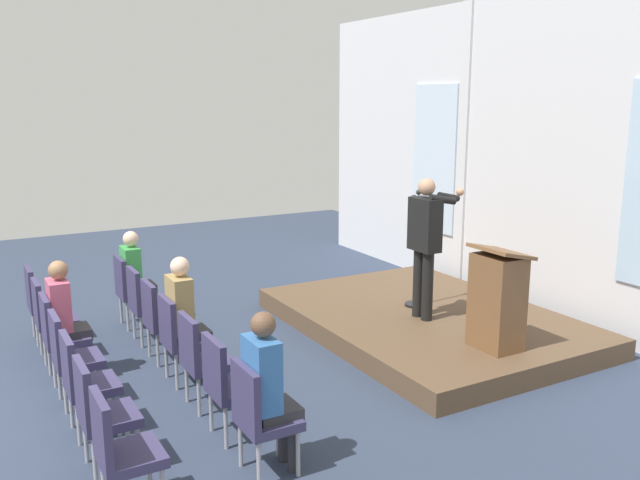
# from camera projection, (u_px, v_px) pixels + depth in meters

# --- Properties ---
(rear_partition) EXTENTS (10.04, 0.14, 4.36)m
(rear_partition) POSITION_uv_depth(u_px,v_px,m) (533.00, 157.00, 9.08)
(rear_partition) COLOR silver
(rear_partition) RESTS_ON ground
(stage_platform) EXTENTS (4.01, 2.90, 0.25)m
(stage_platform) POSITION_uv_depth(u_px,v_px,m) (425.00, 321.00, 8.69)
(stage_platform) COLOR brown
(stage_platform) RESTS_ON ground
(speaker) EXTENTS (0.51, 0.69, 1.76)m
(speaker) POSITION_uv_depth(u_px,v_px,m) (425.00, 238.00, 8.22)
(speaker) COLOR black
(speaker) RESTS_ON stage_platform
(mic_stand) EXTENTS (0.28, 0.28, 1.55)m
(mic_stand) POSITION_uv_depth(u_px,v_px,m) (416.00, 281.00, 8.85)
(mic_stand) COLOR black
(mic_stand) RESTS_ON stage_platform
(lectern) EXTENTS (0.60, 0.48, 1.16)m
(lectern) POSITION_uv_depth(u_px,v_px,m) (497.00, 300.00, 7.30)
(lectern) COLOR brown
(lectern) RESTS_ON stage_platform
(chair_r0_c0) EXTENTS (0.46, 0.44, 0.94)m
(chair_r0_c0) POSITION_uv_depth(u_px,v_px,m) (130.00, 287.00, 8.77)
(chair_r0_c0) COLOR #99999E
(chair_r0_c0) RESTS_ON ground
(audience_r0_c0) EXTENTS (0.36, 0.39, 1.28)m
(audience_r0_c0) POSITION_uv_depth(u_px,v_px,m) (136.00, 273.00, 8.78)
(audience_r0_c0) COLOR #2D2D33
(audience_r0_c0) RESTS_ON ground
(chair_r0_c1) EXTENTS (0.46, 0.44, 0.94)m
(chair_r0_c1) POSITION_uv_depth(u_px,v_px,m) (144.00, 300.00, 8.19)
(chair_r0_c1) COLOR #99999E
(chair_r0_c1) RESTS_ON ground
(chair_r0_c2) EXTENTS (0.46, 0.44, 0.94)m
(chair_r0_c2) POSITION_uv_depth(u_px,v_px,m) (160.00, 316.00, 7.61)
(chair_r0_c2) COLOR #99999E
(chair_r0_c2) RESTS_ON ground
(chair_r0_c3) EXTENTS (0.46, 0.44, 0.94)m
(chair_r0_c3) POSITION_uv_depth(u_px,v_px,m) (178.00, 334.00, 7.03)
(chair_r0_c3) COLOR #99999E
(chair_r0_c3) RESTS_ON ground
(audience_r0_c3) EXTENTS (0.36, 0.39, 1.36)m
(audience_r0_c3) POSITION_uv_depth(u_px,v_px,m) (185.00, 313.00, 7.02)
(audience_r0_c3) COLOR #2D2D33
(audience_r0_c3) RESTS_ON ground
(chair_r0_c4) EXTENTS (0.46, 0.44, 0.94)m
(chair_r0_c4) POSITION_uv_depth(u_px,v_px,m) (201.00, 355.00, 6.45)
(chair_r0_c4) COLOR #99999E
(chair_r0_c4) RESTS_ON ground
(chair_r0_c5) EXTENTS (0.46, 0.44, 0.94)m
(chair_r0_c5) POSITION_uv_depth(u_px,v_px,m) (227.00, 381.00, 5.86)
(chair_r0_c5) COLOR #99999E
(chair_r0_c5) RESTS_ON ground
(chair_r0_c6) EXTENTS (0.46, 0.44, 0.94)m
(chair_r0_c6) POSITION_uv_depth(u_px,v_px,m) (259.00, 412.00, 5.28)
(chair_r0_c6) COLOR #99999E
(chair_r0_c6) RESTS_ON ground
(audience_r0_c6) EXTENTS (0.36, 0.39, 1.36)m
(audience_r0_c6) POSITION_uv_depth(u_px,v_px,m) (268.00, 385.00, 5.27)
(audience_r0_c6) COLOR #2D2D33
(audience_r0_c6) RESTS_ON ground
(chair_r1_c0) EXTENTS (0.46, 0.44, 0.94)m
(chair_r1_c0) POSITION_uv_depth(u_px,v_px,m) (41.00, 299.00, 8.25)
(chair_r1_c0) COLOR #99999E
(chair_r1_c0) RESTS_ON ground
(chair_r1_c1) EXTENTS (0.46, 0.44, 0.94)m
(chair_r1_c1) POSITION_uv_depth(u_px,v_px,m) (49.00, 314.00, 7.67)
(chair_r1_c1) COLOR #99999E
(chair_r1_c1) RESTS_ON ground
(chair_r1_c2) EXTENTS (0.46, 0.44, 0.94)m
(chair_r1_c2) POSITION_uv_depth(u_px,v_px,m) (58.00, 332.00, 7.09)
(chair_r1_c2) COLOR #99999E
(chair_r1_c2) RESTS_ON ground
(audience_r1_c2) EXTENTS (0.36, 0.39, 1.31)m
(audience_r1_c2) POSITION_uv_depth(u_px,v_px,m) (65.00, 314.00, 7.09)
(audience_r1_c2) COLOR #2D2D33
(audience_r1_c2) RESTS_ON ground
(chair_r1_c3) EXTENTS (0.46, 0.44, 0.94)m
(chair_r1_c3) POSITION_uv_depth(u_px,v_px,m) (70.00, 353.00, 6.50)
(chair_r1_c3) COLOR #99999E
(chair_r1_c3) RESTS_ON ground
(chair_r1_c4) EXTENTS (0.46, 0.44, 0.94)m
(chair_r1_c4) POSITION_uv_depth(u_px,v_px,m) (83.00, 378.00, 5.92)
(chair_r1_c4) COLOR #99999E
(chair_r1_c4) RESTS_ON ground
(chair_r1_c5) EXTENTS (0.46, 0.44, 0.94)m
(chair_r1_c5) POSITION_uv_depth(u_px,v_px,m) (99.00, 409.00, 5.34)
(chair_r1_c5) COLOR #99999E
(chair_r1_c5) RESTS_ON ground
(chair_r1_c6) EXTENTS (0.46, 0.44, 0.94)m
(chair_r1_c6) POSITION_uv_depth(u_px,v_px,m) (119.00, 447.00, 4.76)
(chair_r1_c6) COLOR #99999E
(chair_r1_c6) RESTS_ON ground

